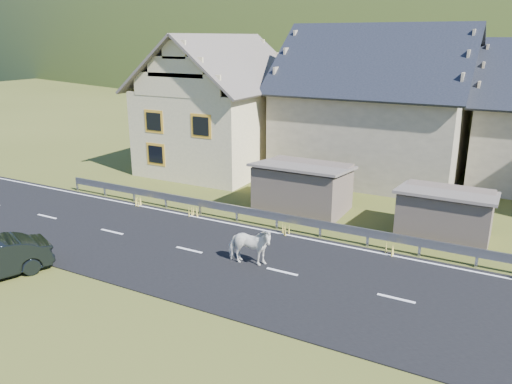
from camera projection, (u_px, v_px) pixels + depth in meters
The scene contains 10 objects.
ground at pixel (282, 273), 17.62m from camera, with size 160.00×160.00×0.00m, color #384013.
road at pixel (282, 272), 17.62m from camera, with size 60.00×7.00×0.04m, color black.
lane_markings at pixel (282, 272), 17.61m from camera, with size 60.00×6.60×0.01m, color silver.
guardrail at pixel (320, 225), 20.55m from camera, with size 28.10×0.09×0.75m.
shed_left at pixel (303, 188), 23.67m from camera, with size 4.30×3.30×2.40m, color brown.
shed_right at pixel (445, 215), 20.35m from camera, with size 3.80×2.90×2.20m, color brown.
house_cream at pixel (220, 98), 30.93m from camera, with size 7.80×9.80×8.30m.
house_stone_a at pixel (377, 96), 29.32m from camera, with size 10.80×9.80×8.90m.
conifer_patch at pixel (272, 44), 133.19m from camera, with size 76.00×50.00×28.00m, color black.
horse at pixel (249, 246), 17.97m from camera, with size 1.72×0.78×1.45m, color white.
Camera 1 is at (6.72, -14.52, 7.98)m, focal length 35.00 mm.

